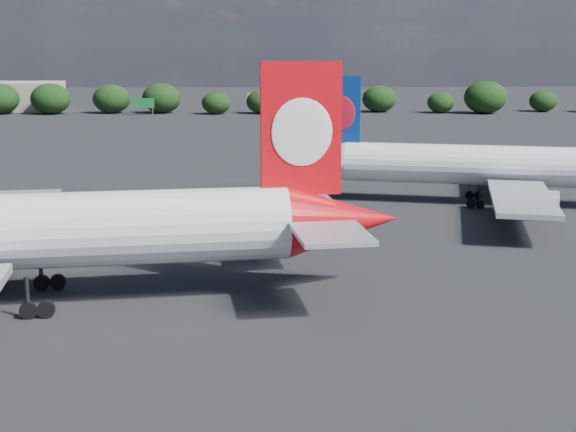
{
  "coord_description": "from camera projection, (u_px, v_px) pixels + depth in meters",
  "views": [
    {
      "loc": [
        14.56,
        -39.33,
        19.19
      ],
      "look_at": [
        16.0,
        12.0,
        8.0
      ],
      "focal_mm": 50.0,
      "sensor_mm": 36.0,
      "label": 1
    }
  ],
  "objects": [
    {
      "name": "horizon_treeline",
      "position": [
        212.0,
        99.0,
        217.01
      ],
      "size": [
        206.24,
        15.85,
        9.0
      ],
      "color": "black",
      "rests_on": "ground"
    },
    {
      "name": "china_southern_airliner",
      "position": [
        483.0,
        166.0,
        95.72
      ],
      "size": [
        46.14,
        44.14,
        15.16
      ],
      "color": "white",
      "rests_on": "ground"
    },
    {
      "name": "ground",
      "position": [
        150.0,
        198.0,
        100.7
      ],
      "size": [
        500.0,
        500.0,
        0.0
      ],
      "primitive_type": "plane",
      "color": "black",
      "rests_on": "ground"
    },
    {
      "name": "highway_sign",
      "position": [
        143.0,
        103.0,
        212.83
      ],
      "size": [
        6.0,
        0.3,
        4.5
      ],
      "color": "#156A2C",
      "rests_on": "ground"
    },
    {
      "name": "qantas_airliner",
      "position": [
        26.0,
        234.0,
        58.78
      ],
      "size": [
        54.51,
        51.95,
        17.78
      ],
      "color": "white",
      "rests_on": "ground"
    },
    {
      "name": "billboard_yellow",
      "position": [
        256.0,
        99.0,
        219.35
      ],
      "size": [
        5.0,
        0.3,
        5.5
      ],
      "color": "#EAA414",
      "rests_on": "ground"
    }
  ]
}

